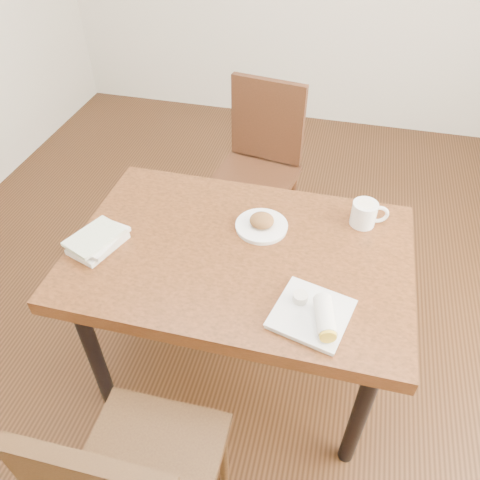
% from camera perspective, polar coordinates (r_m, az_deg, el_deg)
% --- Properties ---
extents(ground, '(4.00, 5.00, 0.01)m').
position_cam_1_polar(ground, '(2.30, 0.00, -14.91)').
color(ground, '#472814').
rests_on(ground, ground).
extents(table, '(1.24, 0.82, 0.75)m').
position_cam_1_polar(table, '(1.77, 0.00, -3.15)').
color(table, brown).
rests_on(table, ground).
extents(chair_far, '(0.48, 0.48, 0.95)m').
position_cam_1_polar(chair_far, '(2.56, 2.35, 9.73)').
color(chair_far, '#422112').
rests_on(chair_far, ground).
extents(plate_scone, '(0.20, 0.20, 0.06)m').
position_cam_1_polar(plate_scone, '(1.80, 2.66, 1.95)').
color(plate_scone, white).
rests_on(plate_scone, table).
extents(coffee_mug, '(0.14, 0.10, 0.10)m').
position_cam_1_polar(coffee_mug, '(1.86, 15.01, 3.17)').
color(coffee_mug, white).
rests_on(coffee_mug, table).
extents(plate_burrito, '(0.28, 0.28, 0.08)m').
position_cam_1_polar(plate_burrito, '(1.50, 9.18, -8.96)').
color(plate_burrito, white).
rests_on(plate_burrito, table).
extents(book_stack, '(0.20, 0.24, 0.05)m').
position_cam_1_polar(book_stack, '(1.79, -16.92, -0.04)').
color(book_stack, white).
rests_on(book_stack, table).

